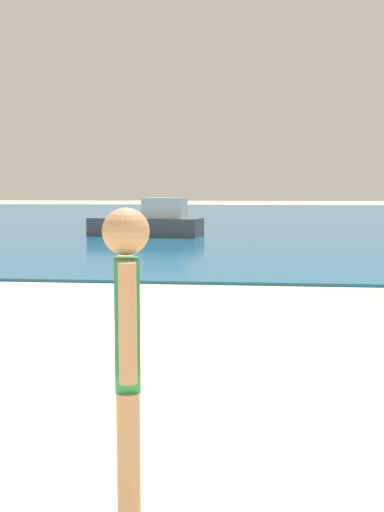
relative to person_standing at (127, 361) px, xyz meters
name	(u,v)px	position (x,y,z in m)	size (l,w,h in m)	color
water	(249,216)	(-0.15, 38.69, -0.92)	(160.00, 60.00, 0.06)	#14567F
person_standing	(127,361)	(0.00, 0.00, 0.00)	(0.22, 0.38, 1.67)	tan
boat_near	(150,223)	(-3.42, 20.02, -0.41)	(4.26, 1.92, 1.40)	#4C4C51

